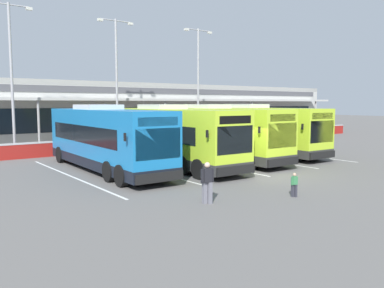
# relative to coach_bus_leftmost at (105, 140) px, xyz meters

# --- Properties ---
(ground_plane) EXTENTS (200.00, 200.00, 0.00)m
(ground_plane) POSITION_rel_coach_bus_leftmost_xyz_m (6.14, -6.49, -1.79)
(ground_plane) COLOR #605E5B
(terminal_building) EXTENTS (70.00, 13.00, 6.00)m
(terminal_building) POSITION_rel_coach_bus_leftmost_xyz_m (6.14, 20.42, 1.23)
(terminal_building) COLOR #B7B7B2
(terminal_building) RESTS_ON ground
(red_barrier_wall) EXTENTS (60.00, 0.40, 1.10)m
(red_barrier_wall) POSITION_rel_coach_bus_leftmost_xyz_m (6.14, 8.01, -1.23)
(red_barrier_wall) COLOR maroon
(red_barrier_wall) RESTS_ON ground
(coach_bus_leftmost) EXTENTS (3.15, 12.22, 3.78)m
(coach_bus_leftmost) POSITION_rel_coach_bus_leftmost_xyz_m (0.00, 0.00, 0.00)
(coach_bus_leftmost) COLOR #1972B7
(coach_bus_leftmost) RESTS_ON ground
(coach_bus_left_centre) EXTENTS (3.15, 12.22, 3.78)m
(coach_bus_left_centre) POSITION_rel_coach_bus_leftmost_xyz_m (4.02, -0.69, 0.00)
(coach_bus_left_centre) COLOR #B7DB2D
(coach_bus_left_centre) RESTS_ON ground
(coach_bus_centre) EXTENTS (3.15, 12.22, 3.78)m
(coach_bus_centre) POSITION_rel_coach_bus_leftmost_xyz_m (8.07, -0.25, 0.00)
(coach_bus_centre) COLOR #B7DB2D
(coach_bus_centre) RESTS_ON ground
(coach_bus_right_centre) EXTENTS (3.15, 12.22, 3.78)m
(coach_bus_right_centre) POSITION_rel_coach_bus_leftmost_xyz_m (12.39, 0.20, 0.00)
(coach_bus_right_centre) COLOR #B7DB2D
(coach_bus_right_centre) RESTS_ON ground
(bay_stripe_far_west) EXTENTS (0.14, 13.00, 0.01)m
(bay_stripe_far_west) POSITION_rel_coach_bus_leftmost_xyz_m (-2.26, -0.49, -1.78)
(bay_stripe_far_west) COLOR silver
(bay_stripe_far_west) RESTS_ON ground
(bay_stripe_west) EXTENTS (0.14, 13.00, 0.01)m
(bay_stripe_west) POSITION_rel_coach_bus_leftmost_xyz_m (1.94, -0.49, -1.78)
(bay_stripe_west) COLOR silver
(bay_stripe_west) RESTS_ON ground
(bay_stripe_mid_west) EXTENTS (0.14, 13.00, 0.01)m
(bay_stripe_mid_west) POSITION_rel_coach_bus_leftmost_xyz_m (6.14, -0.49, -1.78)
(bay_stripe_mid_west) COLOR silver
(bay_stripe_mid_west) RESTS_ON ground
(bay_stripe_centre) EXTENTS (0.14, 13.00, 0.01)m
(bay_stripe_centre) POSITION_rel_coach_bus_leftmost_xyz_m (10.34, -0.49, -1.78)
(bay_stripe_centre) COLOR silver
(bay_stripe_centre) RESTS_ON ground
(bay_stripe_mid_east) EXTENTS (0.14, 13.00, 0.01)m
(bay_stripe_mid_east) POSITION_rel_coach_bus_leftmost_xyz_m (14.54, -0.49, -1.78)
(bay_stripe_mid_east) COLOR silver
(bay_stripe_mid_east) RESTS_ON ground
(pedestrian_child) EXTENTS (0.33, 0.21, 1.00)m
(pedestrian_child) POSITION_rel_coach_bus_leftmost_xyz_m (3.50, -10.68, -1.24)
(pedestrian_child) COLOR #33333D
(pedestrian_child) RESTS_ON ground
(pedestrian_approaching_bus) EXTENTS (0.54, 0.34, 1.62)m
(pedestrian_approaching_bus) POSITION_rel_coach_bus_leftmost_xyz_m (-0.08, -9.38, -0.91)
(pedestrian_approaching_bus) COLOR slate
(pedestrian_approaching_bus) RESTS_ON ground
(lamp_post_west) EXTENTS (3.24, 0.28, 11.00)m
(lamp_post_west) POSITION_rel_coach_bus_leftmost_xyz_m (-2.59, 10.09, 4.50)
(lamp_post_west) COLOR #9E9EA3
(lamp_post_west) RESTS_ON ground
(lamp_post_centre) EXTENTS (3.24, 0.28, 11.00)m
(lamp_post_centre) POSITION_rel_coach_bus_leftmost_xyz_m (6.01, 10.61, 4.50)
(lamp_post_centre) COLOR #9E9EA3
(lamp_post_centre) RESTS_ON ground
(lamp_post_east) EXTENTS (3.24, 0.28, 11.00)m
(lamp_post_east) POSITION_rel_coach_bus_leftmost_xyz_m (14.35, 9.88, 4.50)
(lamp_post_east) COLOR #9E9EA3
(lamp_post_east) RESTS_ON ground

